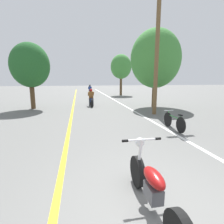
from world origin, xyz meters
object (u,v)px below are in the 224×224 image
object	(u,v)px
utility_pole	(157,52)
motorcycle_rider_far	(90,91)
motorcycle_rider_lead	(91,99)
roadside_tree_right_near	(156,59)
roadside_tree_left	(30,65)
bicycle_parked	(174,121)
roadside_tree_right_far	(121,67)
motorcycle_foreground	(152,188)

from	to	relation	value
utility_pole	motorcycle_rider_far	bearing A→B (deg)	101.16
motorcycle_rider_lead	utility_pole	bearing A→B (deg)	-49.32
roadside_tree_right_near	roadside_tree_left	distance (m)	9.08
bicycle_parked	motorcycle_rider_lead	bearing A→B (deg)	111.61
roadside_tree_right_far	utility_pole	bearing A→B (deg)	-94.91
roadside_tree_right_far	motorcycle_foreground	bearing A→B (deg)	-102.37
motorcycle_rider_far	roadside_tree_right_far	bearing A→B (deg)	-20.05
roadside_tree_left	bicycle_parked	world-z (taller)	roadside_tree_left
roadside_tree_right_near	utility_pole	bearing A→B (deg)	-113.38
roadside_tree_right_near	bicycle_parked	distance (m)	7.16
roadside_tree_left	motorcycle_foreground	xyz separation A→B (m)	(4.37, -11.15, -2.65)
roadside_tree_right_near	motorcycle_foreground	bearing A→B (deg)	-114.22
roadside_tree_right_near	motorcycle_foreground	size ratio (longest dim) A/B	2.76
utility_pole	roadside_tree_right_far	distance (m)	13.43
motorcycle_foreground	motorcycle_rider_lead	distance (m)	11.67
roadside_tree_left	motorcycle_foreground	world-z (taller)	roadside_tree_left
roadside_tree_right_near	motorcycle_rider_lead	world-z (taller)	roadside_tree_right_near
roadside_tree_left	motorcycle_foreground	distance (m)	12.27
roadside_tree_right_near	motorcycle_rider_lead	xyz separation A→B (m)	(-4.77, 1.33, -3.09)
roadside_tree_right_far	roadside_tree_left	bearing A→B (deg)	-132.53
roadside_tree_right_far	motorcycle_rider_far	xyz separation A→B (m)	(-4.08, 1.49, -3.22)
motorcycle_foreground	motorcycle_rider_far	bearing A→B (deg)	88.71
motorcycle_foreground	motorcycle_rider_lead	world-z (taller)	motorcycle_rider_lead
motorcycle_rider_lead	motorcycle_rider_far	size ratio (longest dim) A/B	0.94
roadside_tree_right_near	motorcycle_rider_far	bearing A→B (deg)	108.96
roadside_tree_right_far	roadside_tree_left	distance (m)	13.27
utility_pole	motorcycle_rider_lead	size ratio (longest dim) A/B	3.62
utility_pole	motorcycle_rider_far	size ratio (longest dim) A/B	3.41
roadside_tree_right_far	bicycle_parked	distance (m)	17.12
bicycle_parked	motorcycle_rider_far	bearing A→B (deg)	97.30
bicycle_parked	motorcycle_foreground	bearing A→B (deg)	-123.81
motorcycle_rider_lead	roadside_tree_right_near	bearing A→B (deg)	-15.62
utility_pole	motorcycle_rider_lead	xyz separation A→B (m)	(-3.55, 4.14, -3.16)
utility_pole	roadside_tree_left	bearing A→B (deg)	155.16
roadside_tree_left	motorcycle_foreground	bearing A→B (deg)	-68.58
motorcycle_foreground	motorcycle_rider_far	xyz separation A→B (m)	(0.50, 22.41, 0.12)
motorcycle_foreground	bicycle_parked	size ratio (longest dim) A/B	1.25
motorcycle_foreground	utility_pole	bearing A→B (deg)	65.47
roadside_tree_right_near	motorcycle_rider_far	size ratio (longest dim) A/B	2.75
roadside_tree_right_near	roadside_tree_left	bearing A→B (deg)	174.86
roadside_tree_left	motorcycle_rider_lead	xyz separation A→B (m)	(4.26, 0.52, -2.54)
utility_pole	roadside_tree_right_far	xyz separation A→B (m)	(1.15, 13.38, 0.07)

